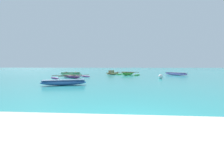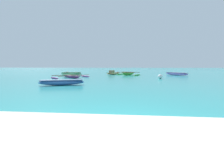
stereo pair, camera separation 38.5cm
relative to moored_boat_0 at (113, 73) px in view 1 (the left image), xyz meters
name	(u,v)px [view 1 (the left image)]	position (x,y,z in m)	size (l,w,h in m)	color
ground_plane	(133,134)	(2.10, -23.67, -0.27)	(240.00, 240.00, 0.00)	teal
moored_boat_0	(113,73)	(0.00, 0.00, 0.00)	(2.46, 3.17, 0.76)	#E2BD7B
moored_boat_1	(64,82)	(-2.87, -15.38, -0.03)	(3.59, 1.66, 0.43)	#3A6CB7
moored_boat_2	(71,77)	(-4.82, -8.09, -0.10)	(4.69, 4.91, 0.37)	#8D4092
moored_boat_3	(128,74)	(2.70, -1.73, -0.02)	(4.20, 3.94, 0.52)	#54C641
moored_boat_4	(176,74)	(10.60, -1.62, -0.01)	(2.96, 3.63, 0.46)	#B088E1
moored_boat_5	(71,73)	(-7.51, -0.75, -0.05)	(3.76, 5.05, 0.46)	#6DC581
mooring_buoy_0	(161,77)	(6.41, -8.65, 0.00)	(0.54, 0.54, 0.54)	white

